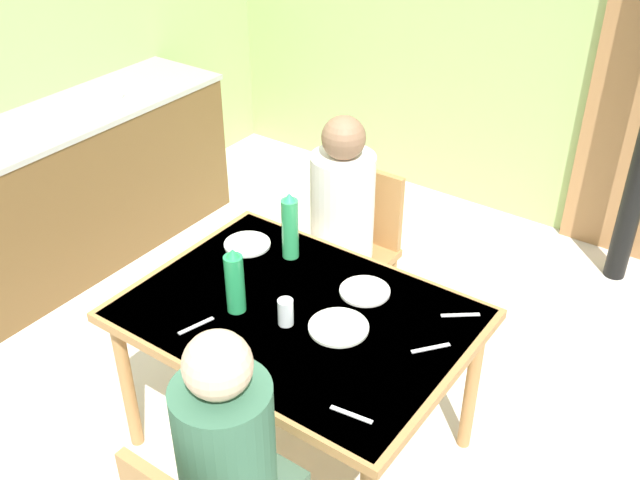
% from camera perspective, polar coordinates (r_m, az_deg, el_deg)
% --- Properties ---
extents(ground_plane, '(6.21, 6.21, 0.00)m').
position_cam_1_polar(ground_plane, '(3.52, -5.67, -12.60)').
color(ground_plane, silver).
extents(wall_back, '(4.09, 0.10, 2.65)m').
position_cam_1_polar(wall_back, '(4.68, 13.51, 17.48)').
color(wall_back, '#98B26B').
rests_on(wall_back, ground_plane).
extents(wall_left, '(0.10, 3.59, 2.65)m').
position_cam_1_polar(wall_left, '(4.52, -21.33, 15.68)').
color(wall_left, '#95B46C').
rests_on(wall_left, ground_plane).
extents(kitchen_counter, '(0.61, 1.87, 0.91)m').
position_cam_1_polar(kitchen_counter, '(4.51, -18.01, 4.11)').
color(kitchen_counter, brown).
rests_on(kitchen_counter, ground_plane).
extents(dining_table, '(1.31, 0.96, 0.73)m').
position_cam_1_polar(dining_table, '(2.90, -1.73, -6.66)').
color(dining_table, '#A77643').
rests_on(dining_table, ground_plane).
extents(chair_far_diner, '(0.40, 0.40, 0.87)m').
position_cam_1_polar(chair_far_diner, '(3.67, 2.73, -0.28)').
color(chair_far_diner, '#A77643').
rests_on(chair_far_diner, ground_plane).
extents(person_near_diner, '(0.30, 0.37, 0.77)m').
position_cam_1_polar(person_near_diner, '(2.31, -7.04, -15.60)').
color(person_near_diner, '#41604B').
rests_on(person_near_diner, ground_plane).
extents(person_far_diner, '(0.30, 0.37, 0.77)m').
position_cam_1_polar(person_far_diner, '(3.42, 1.61, 2.68)').
color(person_far_diner, silver).
rests_on(person_far_diner, ground_plane).
extents(water_bottle_green_near, '(0.07, 0.07, 0.31)m').
position_cam_1_polar(water_bottle_green_near, '(3.09, -2.33, 1.01)').
color(water_bottle_green_near, '#31A55D').
rests_on(water_bottle_green_near, dining_table).
extents(water_bottle_green_far, '(0.07, 0.07, 0.28)m').
position_cam_1_polar(water_bottle_green_far, '(2.80, -6.61, -3.22)').
color(water_bottle_green_far, '#279956').
rests_on(water_bottle_green_far, dining_table).
extents(dinner_plate_near_left, '(0.20, 0.20, 0.01)m').
position_cam_1_polar(dinner_plate_near_left, '(2.95, 3.48, -3.97)').
color(dinner_plate_near_left, white).
rests_on(dinner_plate_near_left, dining_table).
extents(dinner_plate_near_right, '(0.23, 0.23, 0.01)m').
position_cam_1_polar(dinner_plate_near_right, '(2.77, 1.45, -6.76)').
color(dinner_plate_near_right, white).
rests_on(dinner_plate_near_right, dining_table).
extents(dinner_plate_far_center, '(0.20, 0.20, 0.01)m').
position_cam_1_polar(dinner_plate_far_center, '(3.24, -5.65, -0.32)').
color(dinner_plate_far_center, white).
rests_on(dinner_plate_far_center, dining_table).
extents(drinking_glass_by_near_diner, '(0.06, 0.06, 0.11)m').
position_cam_1_polar(drinking_glass_by_near_diner, '(2.77, -2.68, -5.58)').
color(drinking_glass_by_near_diner, silver).
rests_on(drinking_glass_by_near_diner, dining_table).
extents(cutlery_knife_near, '(0.15, 0.04, 0.00)m').
position_cam_1_polar(cutlery_knife_near, '(2.45, 2.43, -13.33)').
color(cutlery_knife_near, silver).
rests_on(cutlery_knife_near, dining_table).
extents(cutlery_fork_near, '(0.11, 0.13, 0.00)m').
position_cam_1_polar(cutlery_fork_near, '(2.72, 8.55, -8.27)').
color(cutlery_fork_near, silver).
rests_on(cutlery_fork_near, dining_table).
extents(cutlery_knife_far, '(0.13, 0.11, 0.00)m').
position_cam_1_polar(cutlery_knife_far, '(2.88, 10.80, -5.72)').
color(cutlery_knife_far, silver).
rests_on(cutlery_knife_far, dining_table).
extents(cutlery_fork_far, '(0.06, 0.15, 0.00)m').
position_cam_1_polar(cutlery_fork_far, '(2.82, -9.56, -6.56)').
color(cutlery_fork_far, silver).
rests_on(cutlery_fork_far, dining_table).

